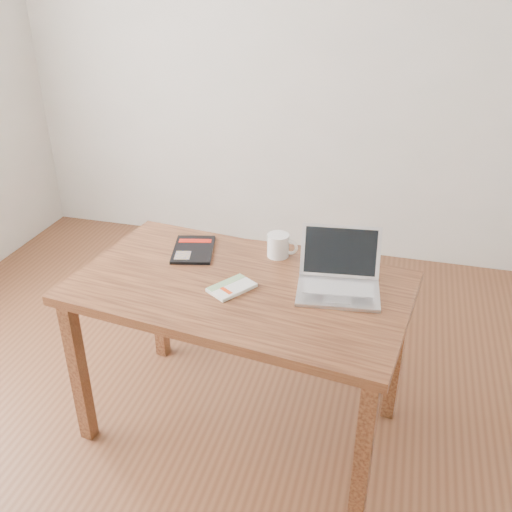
% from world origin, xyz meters
% --- Properties ---
extents(room, '(4.04, 4.04, 2.70)m').
position_xyz_m(room, '(-0.07, 0.00, 1.36)').
color(room, brown).
rests_on(room, ground).
extents(desk, '(1.41, 0.92, 0.75)m').
position_xyz_m(desk, '(0.08, 0.15, 0.66)').
color(desk, '#58301A').
rests_on(desk, ground).
extents(white_guidebook, '(0.19, 0.21, 0.02)m').
position_xyz_m(white_guidebook, '(0.06, 0.10, 0.76)').
color(white_guidebook, silver).
rests_on(white_guidebook, desk).
extents(black_guidebook, '(0.23, 0.29, 0.01)m').
position_xyz_m(black_guidebook, '(-0.20, 0.37, 0.76)').
color(black_guidebook, black).
rests_on(black_guidebook, desk).
extents(laptop, '(0.35, 0.33, 0.21)m').
position_xyz_m(laptop, '(0.46, 0.23, 0.80)').
color(laptop, silver).
rests_on(laptop, desk).
extents(coffee_mug, '(0.14, 0.09, 0.10)m').
position_xyz_m(coffee_mug, '(0.17, 0.42, 0.80)').
color(coffee_mug, white).
rests_on(coffee_mug, desk).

